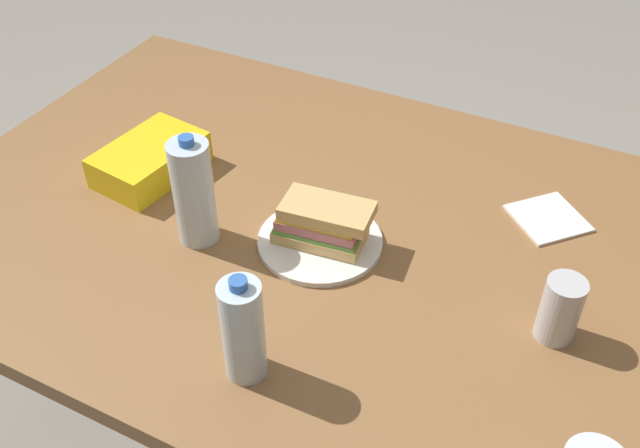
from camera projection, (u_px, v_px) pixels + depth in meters
The scene contains 8 objects.
dining_table at pixel (368, 270), 1.45m from camera, with size 1.83×1.08×0.73m.
paper_plate at pixel (320, 241), 1.39m from camera, with size 0.24×0.24×0.01m, color white.
sandwich at pixel (322, 223), 1.36m from camera, with size 0.19×0.12×0.08m.
chip_bag at pixel (150, 160), 1.55m from camera, with size 0.23×0.15×0.07m, color yellow.
water_bottle_tall at pixel (194, 192), 1.34m from camera, with size 0.08×0.08×0.23m.
water_bottle_spare at pixel (243, 330), 1.10m from camera, with size 0.07×0.07×0.20m.
soda_can_silver at pixel (560, 309), 1.18m from camera, with size 0.07×0.07×0.12m, color silver.
paper_napkin at pixel (548, 218), 1.45m from camera, with size 0.13×0.13×0.01m, color white.
Camera 1 is at (0.38, -0.97, 1.67)m, focal length 40.68 mm.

